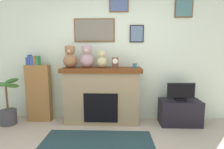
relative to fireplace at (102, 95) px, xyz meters
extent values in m
cube|color=silver|center=(0.16, 0.28, 0.75)|extent=(5.20, 0.12, 2.60)
cube|color=brown|center=(-0.15, 0.21, 1.26)|extent=(0.80, 0.02, 0.45)
cube|color=slate|center=(-0.15, 0.20, 1.26)|extent=(0.76, 0.00, 0.41)
cube|color=black|center=(0.68, 0.21, 1.19)|extent=(0.27, 0.02, 0.34)
cube|color=slate|center=(0.68, 0.20, 1.19)|extent=(0.23, 0.00, 0.30)
cube|color=brown|center=(0.33, 0.21, 1.74)|extent=(0.37, 0.02, 0.28)
cube|color=#4D5E91|center=(0.33, 0.20, 1.74)|extent=(0.33, 0.00, 0.24)
cube|color=brown|center=(1.58, 0.21, 1.69)|extent=(0.34, 0.02, 0.40)
cube|color=#45737B|center=(1.58, 0.20, 1.69)|extent=(0.30, 0.00, 0.36)
cube|color=#93805D|center=(0.00, 0.00, -0.05)|extent=(1.41, 0.44, 1.01)
cube|color=#613013|center=(0.00, 0.00, 0.50)|extent=(1.53, 0.50, 0.08)
cube|color=black|center=(0.00, -0.22, -0.19)|extent=(0.63, 0.02, 0.55)
cube|color=olive|center=(-1.26, 0.02, 0.02)|extent=(0.47, 0.16, 1.13)
cube|color=#354794|center=(-1.44, 0.02, 0.66)|extent=(0.03, 0.13, 0.15)
cube|color=#2F4C91|center=(-1.40, 0.02, 0.68)|extent=(0.04, 0.13, 0.20)
cube|color=#304A91|center=(-1.35, 0.02, 0.67)|extent=(0.06, 0.13, 0.17)
cube|color=#A26041|center=(-1.29, 0.02, 0.67)|extent=(0.03, 0.13, 0.18)
cube|color=#297437|center=(-1.24, 0.02, 0.67)|extent=(0.06, 0.13, 0.18)
cylinder|color=#3F3F44|center=(-1.80, -0.18, -0.41)|extent=(0.30, 0.30, 0.28)
cylinder|color=brown|center=(-1.80, -0.18, -0.04)|extent=(0.04, 0.04, 0.46)
ellipsoid|color=#32682D|center=(-1.66, -0.19, 0.31)|extent=(0.12, 0.37, 0.08)
ellipsoid|color=#41762D|center=(-1.76, -0.05, 0.18)|extent=(0.37, 0.20, 0.08)
ellipsoid|color=#3A6E30|center=(-1.80, -0.30, 0.26)|extent=(0.36, 0.10, 0.08)
cube|color=black|center=(1.51, -0.08, -0.31)|extent=(0.75, 0.40, 0.48)
cube|color=black|center=(1.51, -0.08, -0.05)|extent=(0.20, 0.14, 0.04)
cube|color=black|center=(1.51, -0.08, 0.12)|extent=(0.52, 0.03, 0.29)
cube|color=black|center=(1.51, -0.09, 0.12)|extent=(0.48, 0.00, 0.25)
cube|color=#243D41|center=(0.00, -0.90, -0.55)|extent=(1.75, 0.99, 0.01)
cylinder|color=teal|center=(0.63, -0.02, 0.58)|extent=(0.08, 0.08, 0.08)
cube|color=brown|center=(0.26, -0.02, 0.64)|extent=(0.12, 0.09, 0.20)
cylinder|color=white|center=(0.26, -0.06, 0.67)|extent=(0.10, 0.01, 0.10)
sphere|color=#926441|center=(-0.60, -0.02, 0.67)|extent=(0.26, 0.26, 0.26)
sphere|color=#926441|center=(-0.60, -0.02, 0.87)|extent=(0.19, 0.19, 0.19)
sphere|color=#926441|center=(-0.66, -0.02, 0.92)|extent=(0.07, 0.07, 0.07)
sphere|color=#926441|center=(-0.53, -0.02, 0.92)|extent=(0.07, 0.07, 0.07)
sphere|color=beige|center=(-0.60, -0.09, 0.86)|extent=(0.06, 0.06, 0.06)
sphere|color=#AA878E|center=(-0.27, -0.02, 0.67)|extent=(0.27, 0.27, 0.27)
sphere|color=#AA878E|center=(-0.27, -0.02, 0.88)|extent=(0.19, 0.19, 0.19)
sphere|color=#AA878E|center=(-0.34, -0.02, 0.93)|extent=(0.07, 0.07, 0.07)
sphere|color=#AA878E|center=(-0.21, -0.02, 0.93)|extent=(0.07, 0.07, 0.07)
sphere|color=beige|center=(-0.27, -0.10, 0.87)|extent=(0.06, 0.06, 0.06)
sphere|color=#BEB984|center=(0.01, -0.02, 0.64)|extent=(0.21, 0.21, 0.21)
sphere|color=#BEB984|center=(0.01, -0.02, 0.80)|extent=(0.15, 0.15, 0.15)
sphere|color=#BEB984|center=(-0.04, -0.02, 0.84)|extent=(0.05, 0.05, 0.05)
sphere|color=#BEB984|center=(0.07, -0.02, 0.84)|extent=(0.05, 0.05, 0.05)
sphere|color=beige|center=(0.01, -0.08, 0.79)|extent=(0.05, 0.05, 0.05)
camera|label=1|loc=(0.32, -3.42, 0.90)|focal=28.80mm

